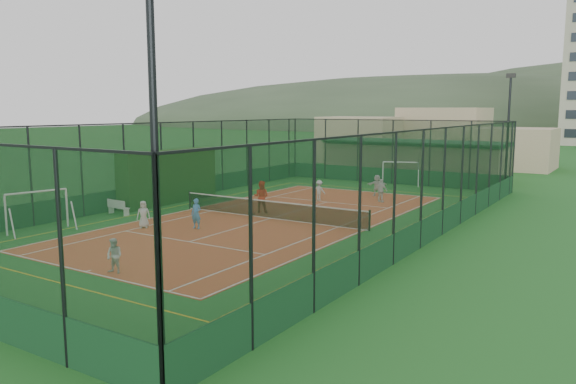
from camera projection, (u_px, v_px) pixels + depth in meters
name	position (u px, v px, depth m)	size (l,w,h in m)	color
ground	(271.00, 219.00, 30.17)	(300.00, 300.00, 0.00)	#226524
court_slab	(271.00, 218.00, 30.17)	(11.17, 23.97, 0.01)	#B83D29
tennis_net	(270.00, 209.00, 30.09)	(11.67, 0.12, 1.06)	black
perimeter_fence	(270.00, 172.00, 29.80)	(18.12, 34.12, 5.00)	black
floodlight_se	(156.00, 196.00, 11.15)	(0.60, 0.26, 8.25)	black
floodlight_ne	(508.00, 134.00, 38.84)	(0.60, 0.26, 8.25)	black
clubhouse	(414.00, 159.00, 48.29)	(15.20, 7.20, 3.15)	tan
distant_hills	(576.00, 130.00, 155.27)	(200.00, 60.00, 24.00)	#384C33
hedge_left	(169.00, 177.00, 35.11)	(1.13, 7.56, 3.31)	black
white_bench	(119.00, 207.00, 31.25)	(1.55, 0.43, 0.87)	white
futsal_goal_near	(37.00, 211.00, 26.93)	(0.86, 2.98, 1.92)	white
futsal_goal_far	(400.00, 174.00, 43.39)	(2.76, 0.80, 1.78)	white
child_near_left	(143.00, 214.00, 27.70)	(0.66, 0.43, 1.34)	silver
child_near_mid	(196.00, 214.00, 27.53)	(0.54, 0.36, 1.49)	#4B8CD4
child_near_right	(114.00, 256.00, 20.01)	(0.62, 0.48, 1.27)	silver
child_far_left	(319.00, 190.00, 36.04)	(0.84, 0.48, 1.31)	silver
child_far_right	(381.00, 191.00, 35.35)	(0.86, 0.36, 1.47)	white
child_far_back	(377.00, 185.00, 37.94)	(1.34, 0.43, 1.44)	silver
coach	(261.00, 197.00, 31.81)	(0.88, 0.69, 1.81)	red
tennis_balls	(283.00, 215.00, 30.93)	(2.97, 1.59, 0.07)	#CCE033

